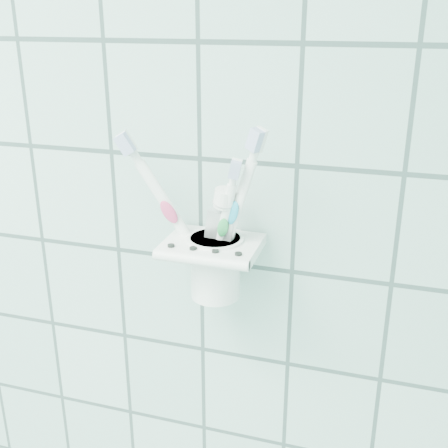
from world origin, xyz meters
name	(u,v)px	position (x,y,z in m)	size (l,w,h in m)	color
holder_bracket	(213,247)	(0.64, 1.15, 1.29)	(0.11, 0.10, 0.04)	white
cup	(215,264)	(0.64, 1.16, 1.27)	(0.07, 0.07, 0.08)	white
toothbrush_pink	(217,201)	(0.64, 1.17, 1.35)	(0.10, 0.04, 0.21)	white
toothbrush_blue	(212,204)	(0.63, 1.16, 1.34)	(0.07, 0.04, 0.22)	white
toothbrush_orange	(210,219)	(0.63, 1.16, 1.32)	(0.05, 0.03, 0.18)	white
toothpaste_tube	(212,229)	(0.63, 1.16, 1.31)	(0.05, 0.03, 0.14)	silver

